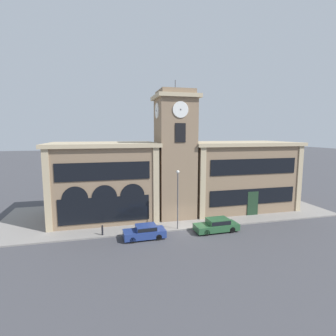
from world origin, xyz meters
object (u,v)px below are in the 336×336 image
at_px(street_lamp, 178,191).
at_px(parked_car_near, 145,232).
at_px(bollard, 102,230).
at_px(parked_car_mid, 217,225).

bearing_deg(street_lamp, parked_car_near, -159.38).
relative_size(parked_car_near, street_lamp, 0.65).
distance_m(street_lamp, bollard, 8.91).
height_order(parked_car_near, street_lamp, street_lamp).
relative_size(parked_car_mid, street_lamp, 0.74).
distance_m(parked_car_near, parked_car_mid, 7.93).
relative_size(street_lamp, bollard, 6.18).
distance_m(parked_car_near, bollard, 4.51).
xyz_separation_m(parked_car_mid, street_lamp, (-4.04, 1.47, 3.63)).
bearing_deg(bollard, parked_car_near, -21.01).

